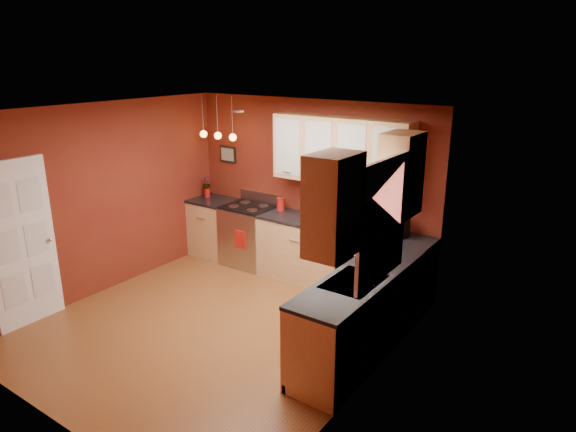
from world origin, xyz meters
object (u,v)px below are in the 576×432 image
Objects in this scene: red_canister at (281,204)px; coffee_maker at (400,227)px; gas_range at (249,235)px; sink at (354,283)px; soap_pump at (365,279)px.

coffee_maker reaches higher than red_canister.
sink reaches higher than gas_range.
gas_range is 5.62× the size of red_canister.
red_canister reaches higher than soap_pump.
gas_range is at bearing -166.55° from red_canister.
sink is at bearing 157.36° from soap_pump.
coffee_maker is (2.46, 0.05, 0.59)m from gas_range.
red_canister is (0.52, 0.12, 0.56)m from gas_range.
sink is 0.19m from soap_pump.
coffee_maker reaches higher than gas_range.
gas_range is at bearing 150.57° from soap_pump.
red_canister is at bearing 13.45° from gas_range.
red_canister is 2.81m from soap_pump.
soap_pump is at bearing -36.90° from red_canister.
red_canister reaches higher than gas_range.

